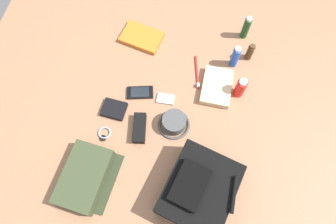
{
  "coord_description": "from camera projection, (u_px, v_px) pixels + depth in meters",
  "views": [
    {
      "loc": [
        0.5,
        0.11,
        1.32
      ],
      "look_at": [
        0.0,
        0.0,
        0.04
      ],
      "focal_mm": 31.85,
      "sensor_mm": 36.0,
      "label": 1
    }
  ],
  "objects": [
    {
      "name": "ground_plane",
      "position": [
        168.0,
        116.0,
        1.43
      ],
      "size": [
        2.64,
        2.02,
        0.02
      ],
      "primitive_type": "cube",
      "color": "#9A6A4B",
      "rests_on": "ground"
    },
    {
      "name": "backpack",
      "position": [
        199.0,
        190.0,
        1.22
      ],
      "size": [
        0.37,
        0.33,
        0.16
      ],
      "color": "black",
      "rests_on": "ground_plane"
    },
    {
      "name": "toiletry_pouch",
      "position": [
        85.0,
        177.0,
        1.27
      ],
      "size": [
        0.29,
        0.24,
        0.08
      ],
      "color": "#384228",
      "rests_on": "ground_plane"
    },
    {
      "name": "bucket_hat",
      "position": [
        174.0,
        123.0,
        1.37
      ],
      "size": [
        0.15,
        0.15,
        0.07
      ],
      "color": "#4A4A4A",
      "rests_on": "ground_plane"
    },
    {
      "name": "shampoo_bottle",
      "position": [
        246.0,
        28.0,
        1.52
      ],
      "size": [
        0.04,
        0.04,
        0.14
      ],
      "color": "#19471E",
      "rests_on": "ground_plane"
    },
    {
      "name": "cologne_bottle",
      "position": [
        250.0,
        52.0,
        1.49
      ],
      "size": [
        0.03,
        0.03,
        0.11
      ],
      "color": "#473319",
      "rests_on": "ground_plane"
    },
    {
      "name": "deodorant_spray",
      "position": [
        235.0,
        57.0,
        1.46
      ],
      "size": [
        0.04,
        0.04,
        0.14
      ],
      "color": "blue",
      "rests_on": "ground_plane"
    },
    {
      "name": "sunscreen_spray",
      "position": [
        240.0,
        88.0,
        1.41
      ],
      "size": [
        0.05,
        0.05,
        0.12
      ],
      "color": "red",
      "rests_on": "ground_plane"
    },
    {
      "name": "paperback_novel",
      "position": [
        142.0,
        37.0,
        1.57
      ],
      "size": [
        0.18,
        0.23,
        0.03
      ],
      "color": "orange",
      "rests_on": "ground_plane"
    },
    {
      "name": "cell_phone",
      "position": [
        140.0,
        93.0,
        1.45
      ],
      "size": [
        0.09,
        0.14,
        0.01
      ],
      "color": "black",
      "rests_on": "ground_plane"
    },
    {
      "name": "media_player",
      "position": [
        165.0,
        99.0,
        1.44
      ],
      "size": [
        0.06,
        0.09,
        0.01
      ],
      "color": "#B7B7BC",
      "rests_on": "ground_plane"
    },
    {
      "name": "wristwatch",
      "position": [
        104.0,
        134.0,
        1.38
      ],
      "size": [
        0.07,
        0.06,
        0.01
      ],
      "color": "#99999E",
      "rests_on": "ground_plane"
    },
    {
      "name": "toothbrush",
      "position": [
        197.0,
        74.0,
        1.49
      ],
      "size": [
        0.18,
        0.05,
        0.02
      ],
      "color": "red",
      "rests_on": "ground_plane"
    },
    {
      "name": "wallet",
      "position": [
        114.0,
        109.0,
        1.42
      ],
      "size": [
        0.1,
        0.12,
        0.02
      ],
      "primitive_type": "cube",
      "rotation": [
        0.0,
        0.0,
        -0.06
      ],
      "color": "black",
      "rests_on": "ground_plane"
    },
    {
      "name": "folded_towel",
      "position": [
        217.0,
        87.0,
        1.45
      ],
      "size": [
        0.2,
        0.14,
        0.04
      ],
      "primitive_type": "cube",
      "rotation": [
        0.0,
        0.0,
        0.0
      ],
      "color": "beige",
      "rests_on": "ground_plane"
    },
    {
      "name": "sunglasses_case",
      "position": [
        139.0,
        128.0,
        1.37
      ],
      "size": [
        0.15,
        0.08,
        0.04
      ],
      "primitive_type": "cube",
      "rotation": [
        0.0,
        0.0,
        0.18
      ],
      "color": "black",
      "rests_on": "ground_plane"
    }
  ]
}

